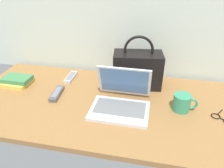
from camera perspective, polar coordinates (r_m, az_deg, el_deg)
desk at (r=1.23m, az=-2.63°, el=-5.21°), size 1.60×0.76×0.03m
laptop at (r=1.15m, az=2.49°, el=-4.36°), size 0.31×0.29×0.21m
coffee_mug at (r=1.19m, az=18.45°, el=-4.81°), size 0.13×0.09×0.09m
remote_control_near at (r=1.31m, az=-14.67°, el=-2.52°), size 0.06×0.16×0.02m
remote_control_far at (r=1.48m, az=-11.04°, el=1.83°), size 0.05×0.16×0.02m
eyeglasses at (r=1.22m, az=27.67°, el=-8.29°), size 0.13×0.14×0.01m
handbag at (r=1.34m, az=6.89°, el=4.08°), size 0.32×0.20×0.33m
book_stack at (r=1.51m, az=-24.22°, el=0.80°), size 0.18×0.15×0.05m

